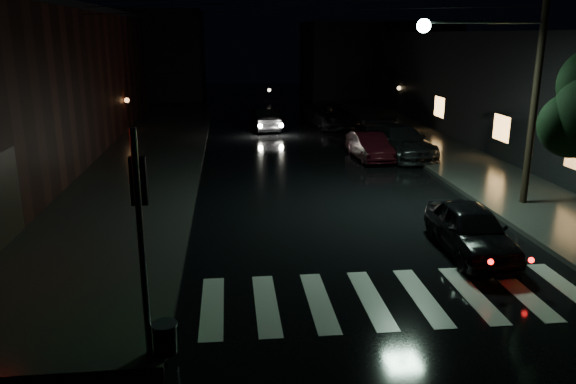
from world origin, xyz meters
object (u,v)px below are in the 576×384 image
object	(u,v)px
parked_car_b	(370,146)
oncoming_car	(265,119)
parked_car_c	(399,141)
parked_car_a	(471,229)
parked_car_d	(332,116)

from	to	relation	value
parked_car_b	oncoming_car	distance (m)	10.15
parked_car_b	parked_car_c	bearing A→B (deg)	13.12
parked_car_a	parked_car_d	bearing A→B (deg)	91.24
parked_car_c	parked_car_d	bearing A→B (deg)	92.17
parked_car_c	oncoming_car	size ratio (longest dim) A/B	1.30
parked_car_d	oncoming_car	xyz separation A→B (m)	(-4.39, -0.57, -0.08)
parked_car_a	parked_car_b	size ratio (longest dim) A/B	1.02
parked_car_a	parked_car_c	world-z (taller)	parked_car_c
parked_car_b	oncoming_car	world-z (taller)	oncoming_car
parked_car_a	parked_car_d	distance (m)	21.78
parked_car_b	parked_car_d	bearing A→B (deg)	87.34
parked_car_c	oncoming_car	distance (m)	10.56
parked_car_c	oncoming_car	xyz separation A→B (m)	(-6.04, 8.67, -0.10)
parked_car_b	parked_car_c	world-z (taller)	parked_car_c
parked_car_c	parked_car_d	size ratio (longest dim) A/B	0.99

